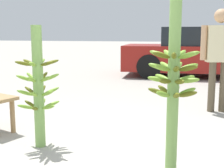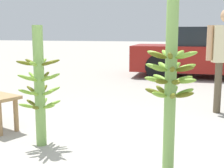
{
  "view_description": "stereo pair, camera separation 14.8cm",
  "coord_description": "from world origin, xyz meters",
  "px_view_note": "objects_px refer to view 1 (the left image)",
  "views": [
    {
      "loc": [
        0.83,
        -2.55,
        1.25
      ],
      "look_at": [
        0.07,
        0.6,
        0.71
      ],
      "focal_mm": 50.0,
      "sensor_mm": 36.0,
      "label": 1
    },
    {
      "loc": [
        0.97,
        -2.51,
        1.25
      ],
      "look_at": [
        0.07,
        0.6,
        0.71
      ],
      "focal_mm": 50.0,
      "sensor_mm": 36.0,
      "label": 2
    }
  ],
  "objects_px": {
    "banana_stalk_left": "(38,87)",
    "banana_stalk_center": "(173,82)",
    "vendor_person": "(219,51)",
    "parked_car": "(198,53)"
  },
  "relations": [
    {
      "from": "banana_stalk_center",
      "to": "vendor_person",
      "type": "height_order",
      "value": "vendor_person"
    },
    {
      "from": "banana_stalk_left",
      "to": "vendor_person",
      "type": "distance_m",
      "value": 2.91
    },
    {
      "from": "banana_stalk_left",
      "to": "parked_car",
      "type": "height_order",
      "value": "parked_car"
    },
    {
      "from": "vendor_person",
      "to": "parked_car",
      "type": "xyz_separation_m",
      "value": [
        -0.19,
        4.09,
        -0.28
      ]
    },
    {
      "from": "banana_stalk_left",
      "to": "vendor_person",
      "type": "height_order",
      "value": "vendor_person"
    },
    {
      "from": "vendor_person",
      "to": "banana_stalk_center",
      "type": "bearing_deg",
      "value": -114.87
    },
    {
      "from": "banana_stalk_left",
      "to": "banana_stalk_center",
      "type": "height_order",
      "value": "banana_stalk_center"
    },
    {
      "from": "vendor_person",
      "to": "banana_stalk_left",
      "type": "bearing_deg",
      "value": -145.6
    },
    {
      "from": "banana_stalk_left",
      "to": "banana_stalk_center",
      "type": "relative_size",
      "value": 0.85
    },
    {
      "from": "banana_stalk_left",
      "to": "banana_stalk_center",
      "type": "xyz_separation_m",
      "value": [
        1.44,
        -0.35,
        0.16
      ]
    }
  ]
}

